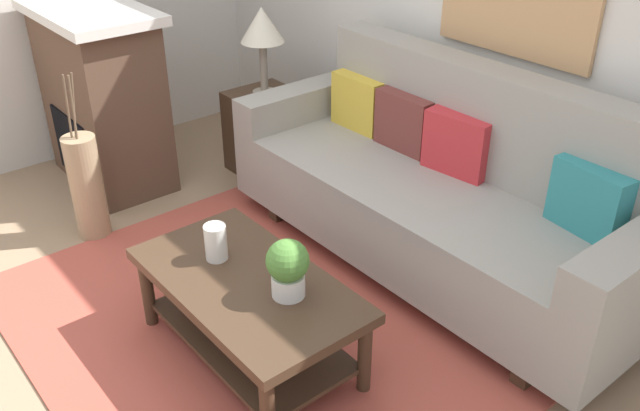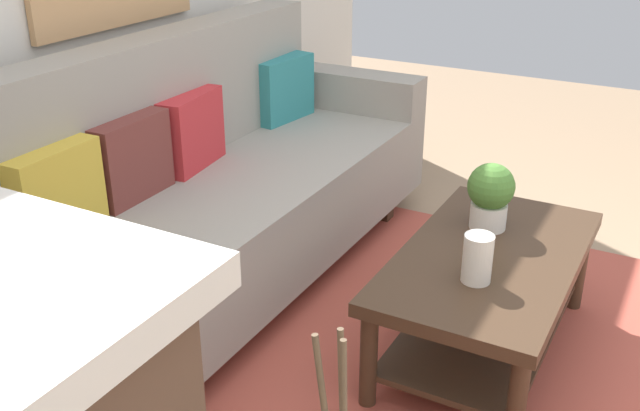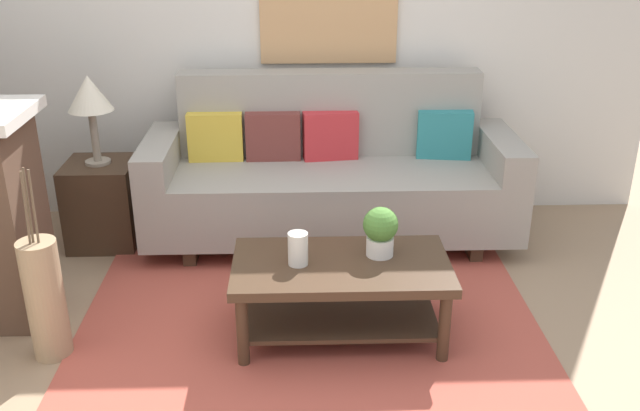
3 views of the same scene
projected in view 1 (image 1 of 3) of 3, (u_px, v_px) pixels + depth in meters
The scene contains 17 objects.
ground_plane at pixel (173, 366), 3.07m from camera, with size 8.90×8.90×0.00m, color #9E7F60.
area_rug at pixel (263, 320), 3.35m from camera, with size 2.46×2.06×0.01m, color #B24C3D.
couch at pixel (437, 193), 3.58m from camera, with size 2.40×0.84×1.08m.
throw_pillow_mustard at pixel (359, 103), 4.04m from camera, with size 0.36×0.12×0.32m, color gold.
throw_pillow_maroon at pixel (405, 122), 3.78m from camera, with size 0.36×0.12×0.32m, color brown.
throw_pillow_crimson at pixel (457, 144), 3.53m from camera, with size 0.36×0.12×0.32m, color red.
throw_pillow_teal at pixel (589, 200), 3.02m from camera, with size 0.36×0.12×0.32m, color teal.
coffee_table at pixel (248, 300), 2.98m from camera, with size 1.10×0.60×0.43m.
tabletop_vase at pixel (216, 242), 3.02m from camera, with size 0.10×0.10×0.17m, color white.
potted_plant_tabletop at pixel (288, 267), 2.76m from camera, with size 0.18×0.18×0.26m.
side_table at pixel (266, 133), 4.64m from camera, with size 0.44×0.44×0.56m, color #422D1E.
table_lamp at pixel (262, 29), 4.29m from camera, with size 0.28×0.28×0.57m.
fireplace at pixel (103, 97), 4.38m from camera, with size 1.02×0.58×1.16m.
floor_vase at pixel (87, 187), 3.89m from camera, with size 0.19×0.19×0.63m, color tan.
floor_vase_branch_a at pixel (73, 108), 3.63m from camera, with size 0.01×0.01×0.36m, color brown.
floor_vase_branch_b at pixel (74, 105), 3.66m from camera, with size 0.01×0.01×0.36m, color brown.
floor_vase_branch_c at pixel (67, 107), 3.64m from camera, with size 0.01×0.01×0.36m, color brown.
Camera 1 is at (2.20, -0.94, 2.17)m, focal length 38.14 mm.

